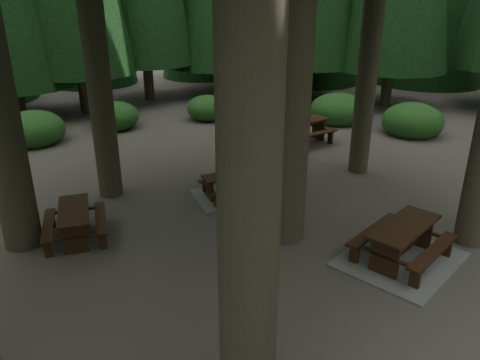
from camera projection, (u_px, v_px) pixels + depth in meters
ground at (265, 250)px, 10.39m from camera, size 80.00×80.00×0.00m
picnic_table_a at (401, 248)px, 9.88m from camera, size 2.84×2.49×0.85m
picnic_table_b at (74, 219)px, 10.70m from camera, size 1.87×2.07×0.74m
picnic_table_c at (231, 190)px, 12.95m from camera, size 2.33×2.08×0.67m
picnic_table_d at (303, 128)px, 17.40m from camera, size 2.11×1.74×0.88m
shrub_ring at (268, 213)px, 11.18m from camera, size 23.86×24.64×1.49m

